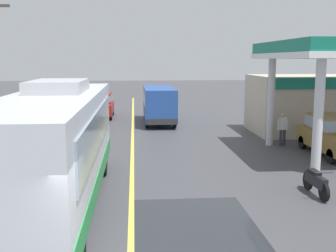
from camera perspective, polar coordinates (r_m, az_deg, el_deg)
ground at (r=27.08m, az=-4.90°, el=-0.02°), size 120.00×120.00×0.00m
lane_divider_stripe at (r=22.16m, az=-4.93°, el=-2.07°), size 0.16×50.00×0.01m
wet_puddle_patch at (r=10.57m, az=4.05°, el=-14.89°), size 3.31×5.52×0.01m
coach_bus_main at (r=12.43m, az=-15.41°, el=-3.19°), size 2.60×11.04×3.69m
gas_station_roadside at (r=24.08m, az=21.34°, el=4.53°), size 9.10×11.95×5.10m
car_at_pump at (r=20.13m, az=21.77°, el=-0.92°), size 1.70×4.20×1.82m
minibus_opposing_lane at (r=28.18m, az=-1.26°, el=3.38°), size 2.04×6.13×2.44m
motorcycle_parked_forecourt at (r=14.14m, az=19.76°, el=-7.26°), size 0.55×1.80×0.92m
pedestrian_near_pump at (r=21.56m, az=15.62°, el=-0.19°), size 0.55×0.22×1.66m
car_trailing_behind_bus at (r=31.45m, az=-9.19°, el=3.03°), size 1.70×4.20×1.82m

